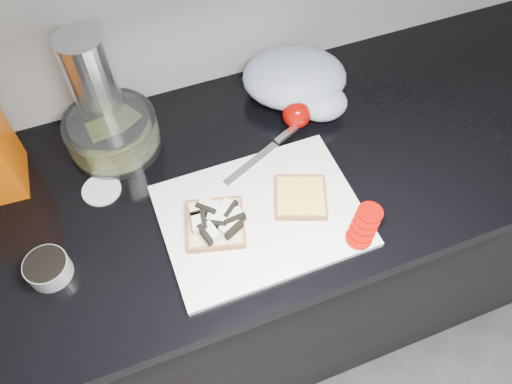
% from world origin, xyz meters
% --- Properties ---
extents(base_cabinet, '(3.50, 0.60, 0.86)m').
position_xyz_m(base_cabinet, '(0.00, 1.20, 0.43)').
color(base_cabinet, black).
rests_on(base_cabinet, ground).
extents(countertop, '(3.50, 0.64, 0.04)m').
position_xyz_m(countertop, '(0.00, 1.20, 0.88)').
color(countertop, black).
rests_on(countertop, base_cabinet).
extents(cutting_board, '(0.40, 0.30, 0.01)m').
position_xyz_m(cutting_board, '(0.13, 1.08, 0.91)').
color(cutting_board, white).
rests_on(cutting_board, countertop).
extents(bread_left, '(0.15, 0.15, 0.04)m').
position_xyz_m(bread_left, '(0.04, 1.09, 0.92)').
color(bread_left, '#FBECB0').
rests_on(bread_left, cutting_board).
extents(bread_right, '(0.14, 0.14, 0.02)m').
position_xyz_m(bread_right, '(0.22, 1.08, 0.92)').
color(bread_right, '#FBECB0').
rests_on(bread_right, cutting_board).
extents(tomato_slices, '(0.11, 0.10, 0.02)m').
position_xyz_m(tomato_slices, '(0.31, 0.97, 0.92)').
color(tomato_slices, '#930803').
rests_on(tomato_slices, cutting_board).
extents(knife, '(0.22, 0.11, 0.01)m').
position_xyz_m(knife, '(0.22, 1.23, 0.92)').
color(knife, silver).
rests_on(knife, cutting_board).
extents(seed_tub, '(0.08, 0.08, 0.04)m').
position_xyz_m(seed_tub, '(-0.29, 1.11, 0.92)').
color(seed_tub, gray).
rests_on(seed_tub, countertop).
extents(tub_lid, '(0.09, 0.09, 0.01)m').
position_xyz_m(tub_lid, '(-0.16, 1.26, 0.90)').
color(tub_lid, silver).
rests_on(tub_lid, countertop).
extents(glass_bowl, '(0.20, 0.20, 0.08)m').
position_xyz_m(glass_bowl, '(-0.10, 1.37, 0.94)').
color(glass_bowl, silver).
rests_on(glass_bowl, countertop).
extents(steel_canister, '(0.10, 0.10, 0.24)m').
position_xyz_m(steel_canister, '(-0.11, 1.45, 1.02)').
color(steel_canister, silver).
rests_on(steel_canister, countertop).
extents(grocery_bag, '(0.30, 0.29, 0.11)m').
position_xyz_m(grocery_bag, '(0.34, 1.37, 0.95)').
color(grocery_bag, silver).
rests_on(grocery_bag, countertop).
extents(whole_tomatoes, '(0.07, 0.07, 0.07)m').
position_xyz_m(whole_tomatoes, '(0.30, 1.29, 0.93)').
color(whole_tomatoes, '#930803').
rests_on(whole_tomatoes, countertop).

